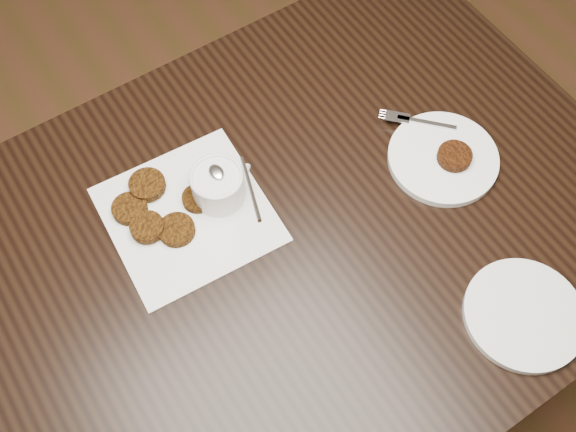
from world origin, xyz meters
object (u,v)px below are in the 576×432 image
object	(u,v)px
table	(256,333)
napkin	(188,214)
plate_empty	(524,315)
sauce_ramekin	(216,175)
plate_with_patty	(444,156)

from	to	relation	value
table	napkin	world-z (taller)	napkin
table	plate_empty	distance (m)	0.59
table	sauce_ramekin	distance (m)	0.46
sauce_ramekin	plate_empty	distance (m)	0.55
table	sauce_ramekin	bearing A→B (deg)	79.82
napkin	sauce_ramekin	world-z (taller)	sauce_ramekin
table	plate_with_patty	bearing A→B (deg)	-3.84
sauce_ramekin	plate_with_patty	world-z (taller)	sauce_ramekin
plate_with_patty	plate_empty	xyz separation A→B (m)	(-0.08, -0.30, -0.01)
table	plate_with_patty	distance (m)	0.56
napkin	plate_empty	distance (m)	0.58
napkin	plate_with_patty	bearing A→B (deg)	-19.28
napkin	sauce_ramekin	size ratio (longest dim) A/B	2.09
plate_empty	plate_with_patty	bearing A→B (deg)	74.52
sauce_ramekin	plate_empty	xyz separation A→B (m)	(0.29, -0.46, -0.06)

